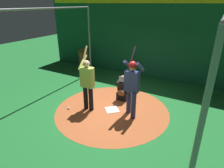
# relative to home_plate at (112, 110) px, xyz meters

# --- Properties ---
(ground_plane) EXTENTS (27.58, 27.58, 0.00)m
(ground_plane) POSITION_rel_home_plate_xyz_m (0.00, 0.00, -0.01)
(ground_plane) COLOR #1E6B2D
(dirt_circle) EXTENTS (3.77, 3.77, 0.01)m
(dirt_circle) POSITION_rel_home_plate_xyz_m (0.00, 0.00, -0.01)
(dirt_circle) COLOR #AD562D
(dirt_circle) RESTS_ON ground
(home_plate) EXTENTS (0.59, 0.59, 0.01)m
(home_plate) POSITION_rel_home_plate_xyz_m (0.00, 0.00, 0.00)
(home_plate) COLOR white
(home_plate) RESTS_ON dirt_circle
(batter) EXTENTS (0.68, 0.49, 2.13)m
(batter) POSITION_rel_home_plate_xyz_m (-0.03, 0.67, 1.08)
(batter) COLOR navy
(batter) RESTS_ON ground
(catcher) EXTENTS (0.58, 0.40, 0.96)m
(catcher) POSITION_rel_home_plate_xyz_m (-0.87, -0.02, 0.37)
(catcher) COLOR black
(catcher) RESTS_ON ground
(visitor) EXTENTS (0.56, 0.52, 2.08)m
(visitor) POSITION_rel_home_plate_xyz_m (0.33, -0.72, 0.98)
(visitor) COLOR black
(visitor) RESTS_ON ground
(back_wall) EXTENTS (0.23, 11.58, 3.56)m
(back_wall) POSITION_rel_home_plate_xyz_m (-3.70, 0.00, 1.78)
(back_wall) COLOR #145133
(back_wall) RESTS_ON ground
(cage_frame) EXTENTS (5.40, 5.57, 3.18)m
(cage_frame) POSITION_rel_home_plate_xyz_m (0.00, 0.00, 2.18)
(cage_frame) COLOR gray
(cage_frame) RESTS_ON ground
(bat_rack) EXTENTS (1.18, 0.20, 1.05)m
(bat_rack) POSITION_rel_home_plate_xyz_m (-3.46, -3.61, 0.48)
(bat_rack) COLOR olive
(bat_rack) RESTS_ON ground
(baseball_0) EXTENTS (0.07, 0.07, 0.07)m
(baseball_0) POSITION_rel_home_plate_xyz_m (0.68, -1.30, 0.03)
(baseball_0) COLOR white
(baseball_0) RESTS_ON dirt_circle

